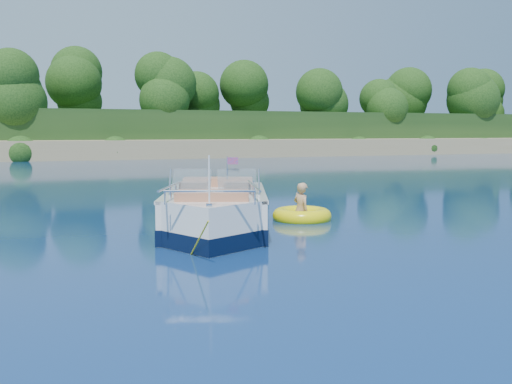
% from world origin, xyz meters
% --- Properties ---
extents(ground, '(160.00, 160.00, 0.00)m').
position_xyz_m(ground, '(0.00, 0.00, 0.00)').
color(ground, '#0B244E').
rests_on(ground, ground).
extents(shoreline, '(170.00, 59.00, 6.00)m').
position_xyz_m(shoreline, '(0.00, 63.77, 0.98)').
color(shoreline, tan).
rests_on(shoreline, ground).
extents(treeline, '(150.00, 7.12, 8.19)m').
position_xyz_m(treeline, '(0.04, 41.01, 5.55)').
color(treeline, black).
rests_on(treeline, ground).
extents(motorboat, '(3.37, 5.89, 2.03)m').
position_xyz_m(motorboat, '(0.08, 1.28, 0.39)').
color(motorboat, white).
rests_on(motorboat, ground).
extents(tow_tube, '(1.66, 1.66, 0.39)m').
position_xyz_m(tow_tube, '(2.61, 2.27, 0.10)').
color(tow_tube, '#FFEE0B').
rests_on(tow_tube, ground).
extents(boy, '(0.54, 0.84, 1.53)m').
position_xyz_m(boy, '(2.56, 2.27, 0.00)').
color(boy, tan).
rests_on(boy, ground).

